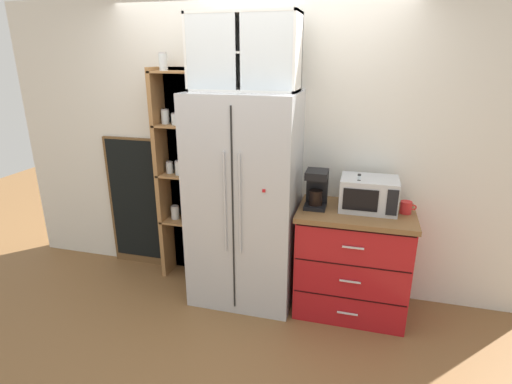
{
  "coord_description": "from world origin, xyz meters",
  "views": [
    {
      "loc": [
        0.92,
        -2.98,
        2.06
      ],
      "look_at": [
        0.1,
        0.04,
        0.99
      ],
      "focal_mm": 27.95,
      "sensor_mm": 36.0,
      "label": 1
    }
  ],
  "objects": [
    {
      "name": "upper_cabinet",
      "position": [
        0.0,
        0.08,
        2.09
      ],
      "size": [
        0.84,
        0.32,
        0.57
      ],
      "color": "silver",
      "rests_on": "refrigerator"
    },
    {
      "name": "refrigerator",
      "position": [
        0.0,
        0.04,
        0.9
      ],
      "size": [
        0.88,
        0.65,
        1.81
      ],
      "color": "#B7BABF",
      "rests_on": "ground"
    },
    {
      "name": "microwave",
      "position": [
        1.0,
        0.11,
        1.03
      ],
      "size": [
        0.44,
        0.33,
        0.26
      ],
      "color": "#B7BABF",
      "rests_on": "counter_cabinet"
    },
    {
      "name": "bottle_amber",
      "position": [
        0.92,
        0.03,
        1.02
      ],
      "size": [
        0.07,
        0.07,
        0.26
      ],
      "color": "brown",
      "rests_on": "counter_cabinet"
    },
    {
      "name": "bottle_clear",
      "position": [
        0.92,
        0.07,
        1.04
      ],
      "size": [
        0.06,
        0.06,
        0.3
      ],
      "color": "silver",
      "rests_on": "counter_cabinet"
    },
    {
      "name": "counter_cabinet",
      "position": [
        0.92,
        0.06,
        0.45
      ],
      "size": [
        0.91,
        0.6,
        0.9
      ],
      "color": "#A8161C",
      "rests_on": "ground"
    },
    {
      "name": "wall_back_cream",
      "position": [
        0.0,
        0.4,
        1.27
      ],
      "size": [
        4.85,
        0.1,
        2.55
      ],
      "primitive_type": "cube",
      "color": "silver",
      "rests_on": "ground"
    },
    {
      "name": "mug_red",
      "position": [
        1.29,
        0.11,
        0.95
      ],
      "size": [
        0.12,
        0.09,
        0.1
      ],
      "color": "red",
      "rests_on": "counter_cabinet"
    },
    {
      "name": "coffee_maker",
      "position": [
        0.6,
        0.07,
        1.06
      ],
      "size": [
        0.17,
        0.2,
        0.31
      ],
      "color": "black",
      "rests_on": "counter_cabinet"
    },
    {
      "name": "ground_plane",
      "position": [
        0.0,
        0.0,
        0.0
      ],
      "size": [
        10.54,
        10.54,
        0.0
      ],
      "primitive_type": "plane",
      "color": "brown"
    },
    {
      "name": "pantry_shelf_column",
      "position": [
        -0.68,
        0.29,
        1.04
      ],
      "size": [
        0.45,
        0.27,
        2.1
      ],
      "color": "brown",
      "rests_on": "ground"
    },
    {
      "name": "chalkboard_menu",
      "position": [
        -1.23,
        0.33,
        0.67
      ],
      "size": [
        0.6,
        0.04,
        1.33
      ],
      "color": "brown",
      "rests_on": "ground"
    }
  ]
}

